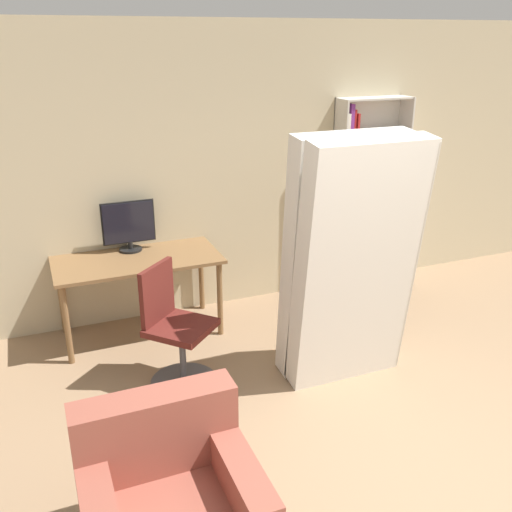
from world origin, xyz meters
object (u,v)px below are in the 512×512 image
at_px(mattress_near, 357,267).
at_px(mattress_far, 342,257).
at_px(monitor, 129,225).
at_px(armchair, 170,510).
at_px(bookshelf, 360,200).
at_px(office_chair, 176,337).

relative_size(mattress_near, mattress_far, 1.00).
height_order(monitor, mattress_near, mattress_near).
distance_m(mattress_near, armchair, 2.13).
bearing_deg(monitor, mattress_far, -45.17).
bearing_deg(mattress_far, monitor, 134.83).
xyz_separation_m(monitor, armchair, (-0.33, -2.69, -0.65)).
relative_size(monitor, mattress_near, 0.24).
bearing_deg(mattress_near, armchair, -147.55).
distance_m(mattress_near, mattress_far, 0.21).
relative_size(bookshelf, armchair, 2.34).
bearing_deg(monitor, office_chair, -84.50).
xyz_separation_m(mattress_near, armchair, (-1.71, -1.09, -0.65)).
xyz_separation_m(monitor, mattress_near, (1.38, -1.60, -0.01)).
height_order(bookshelf, armchair, bookshelf).
bearing_deg(mattress_far, office_chair, 168.18).
relative_size(mattress_far, armchair, 2.27).
bearing_deg(monitor, armchair, -97.06).
height_order(mattress_near, armchair, mattress_near).
bearing_deg(mattress_far, armchair, -142.74).
height_order(office_chair, mattress_far, mattress_far).
height_order(bookshelf, mattress_far, bookshelf).
bearing_deg(mattress_near, bookshelf, 57.66).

